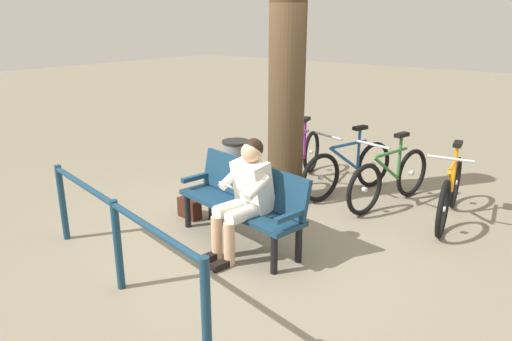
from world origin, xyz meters
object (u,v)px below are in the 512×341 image
object	(u,v)px
bench	(244,197)
bicycle_green	(300,158)
litter_bin	(236,168)
bicycle_purple	(390,179)
tree_trunk	(287,82)
handbag	(189,208)
bicycle_blue	(348,169)
person_reading	(245,192)
bicycle_silver	(450,192)

from	to	relation	value
bench	bicycle_green	distance (m)	2.13
litter_bin	bicycle_purple	world-z (taller)	bicycle_purple
tree_trunk	bicycle_green	world-z (taller)	tree_trunk
litter_bin	bicycle_green	world-z (taller)	bicycle_green
handbag	bicycle_purple	bearing A→B (deg)	-132.42
tree_trunk	litter_bin	size ratio (longest dim) A/B	4.08
bench	bicycle_blue	size ratio (longest dim) A/B	1.02
bench	person_reading	distance (m)	0.31
handbag	bicycle_silver	xyz separation A→B (m)	(-2.50, -1.86, 0.24)
tree_trunk	bicycle_silver	distance (m)	2.37
person_reading	handbag	xyz separation A→B (m)	(1.11, -0.27, -0.54)
bicycle_green	bicycle_blue	bearing A→B (deg)	75.95
bicycle_purple	bicycle_green	xyz separation A→B (m)	(1.42, -0.06, 0.00)
handbag	bicycle_silver	size ratio (longest dim) A/B	0.18
bench	bicycle_silver	xyz separation A→B (m)	(-1.57, -1.94, -0.15)
handbag	litter_bin	distance (m)	0.98
handbag	bicycle_purple	xyz separation A→B (m)	(-1.73, -1.90, 0.24)
bicycle_blue	bicycle_silver	bearing A→B (deg)	102.88
bench	bicycle_purple	xyz separation A→B (m)	(-0.80, -1.97, -0.15)
bench	litter_bin	world-z (taller)	bench
bicycle_purple	bicycle_blue	bearing A→B (deg)	-82.60
bicycle_silver	bicycle_green	size ratio (longest dim) A/B	1.01
litter_bin	bicycle_silver	size ratio (longest dim) A/B	0.46
bicycle_purple	bicycle_green	distance (m)	1.42
tree_trunk	bicycle_green	size ratio (longest dim) A/B	1.91
handbag	bicycle_purple	world-z (taller)	bicycle_purple
tree_trunk	litter_bin	distance (m)	1.37
bicycle_silver	litter_bin	bearing A→B (deg)	-79.46
tree_trunk	bicycle_purple	bearing A→B (deg)	-149.06
person_reading	bicycle_green	distance (m)	2.39
bench	handbag	bearing A→B (deg)	4.94
handbag	bicycle_green	xyz separation A→B (m)	(-0.32, -1.96, 0.24)
person_reading	bicycle_purple	xyz separation A→B (m)	(-0.62, -2.17, -0.31)
litter_bin	bench	bearing A→B (deg)	134.03
bicycle_silver	bicycle_green	bearing A→B (deg)	-101.94
handbag	tree_trunk	world-z (taller)	tree_trunk
handbag	person_reading	bearing A→B (deg)	166.20
person_reading	bicycle_silver	size ratio (longest dim) A/B	0.72
bench	handbag	xyz separation A→B (m)	(0.94, -0.08, -0.39)
person_reading	handbag	size ratio (longest dim) A/B	4.00
handbag	tree_trunk	distance (m)	1.97
handbag	bench	bearing A→B (deg)	175.32
person_reading	bicycle_silver	xyz separation A→B (m)	(-1.39, -2.13, -0.31)
bench	bicycle_purple	world-z (taller)	bicycle_purple
litter_bin	handbag	bearing A→B (deg)	92.83
person_reading	handbag	bearing A→B (deg)	-4.18
tree_trunk	bicycle_green	xyz separation A→B (m)	(0.26, -0.76, -1.22)
litter_bin	bicycle_silver	distance (m)	2.71
bicycle_silver	bicycle_blue	size ratio (longest dim) A/B	1.02
bicycle_green	handbag	bearing A→B (deg)	-22.08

